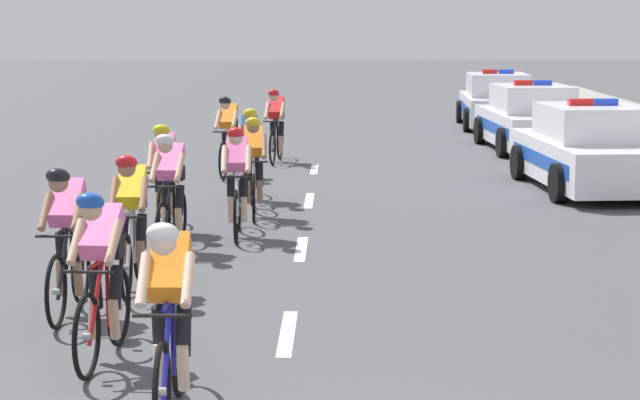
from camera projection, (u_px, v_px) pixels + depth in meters
The scene contains 15 objects.
lane_markings_centre at pixel (295, 284), 12.74m from camera, with size 0.14×21.60×0.01m.
cyclist_lead at pixel (169, 315), 8.36m from camera, with size 0.42×1.72×1.56m.
cyclist_second at pixel (101, 273), 9.74m from camera, with size 0.44×1.72×1.56m.
cyclist_third at pixel (67, 239), 11.28m from camera, with size 0.42×1.72×1.56m.
cyclist_fourth at pixel (132, 220), 12.34m from camera, with size 0.42×1.72×1.56m.
cyclist_fifth at pixel (171, 190), 14.52m from camera, with size 0.44×1.72×1.56m.
cyclist_sixth at pixel (237, 180), 15.42m from camera, with size 0.43×1.72×1.56m.
cyclist_seventh at pixel (164, 176), 15.82m from camera, with size 0.43×1.72×1.56m.
cyclist_eighth at pixel (250, 153), 18.60m from camera, with size 0.45×1.72×1.56m.
cyclist_ninth at pixel (253, 165), 17.00m from camera, with size 0.44×1.72×1.56m.
cyclist_tenth at pixel (228, 135), 21.44m from camera, with size 0.45×1.72×1.56m.
cyclist_eleventh at pixel (276, 124), 23.61m from camera, with size 0.45×1.72×1.56m.
police_car_nearest at pixel (589, 151), 19.74m from camera, with size 2.26×4.53×1.59m.
police_car_second at pixel (531, 120), 25.79m from camera, with size 2.19×4.50×1.59m.
police_car_third at pixel (497, 103), 31.31m from camera, with size 2.12×4.46×1.59m.
Camera 1 is at (0.48, -5.41, 2.92)m, focal length 64.04 mm.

